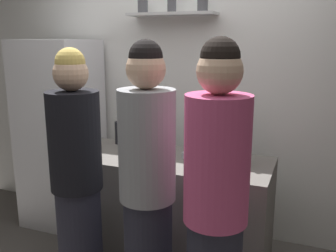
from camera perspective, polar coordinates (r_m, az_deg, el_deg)
back_wall_assembly at (r=3.50m, az=3.26°, el=5.17°), size 4.80×0.32×2.60m
refrigerator at (r=3.77m, az=-15.87°, el=-1.16°), size 0.65×0.64×1.78m
counter at (r=3.07m, az=0.00°, el=-12.77°), size 1.57×0.65×0.89m
baking_pan at (r=2.93m, az=6.00°, el=-4.18°), size 0.34×0.24×0.05m
utensil_holder at (r=3.21m, az=-11.52°, el=-2.34°), size 0.11×0.11×0.22m
wine_bottle_amber_glass at (r=2.77m, az=11.33°, el=-3.29°), size 0.08×0.08×0.33m
wine_bottle_pale_glass at (r=3.05m, az=-11.15°, el=-1.67°), size 0.07×0.07×0.33m
wine_bottle_green_glass at (r=3.00m, az=-2.86°, el=-1.82°), size 0.07×0.07×0.31m
wine_bottle_dark_glass at (r=3.29m, az=-7.37°, el=-0.82°), size 0.08×0.08×0.29m
water_bottle_plastic at (r=2.69m, az=3.67°, el=-4.24°), size 0.08×0.08×0.20m
person_grey_hoodie at (r=2.31m, az=-3.11°, el=-9.65°), size 0.34×0.34×1.78m
person_blonde at (r=2.59m, az=-13.59°, el=-8.11°), size 0.34×0.34×1.73m
person_pink_top at (r=2.05m, az=7.18°, el=-12.57°), size 0.34×0.34×1.80m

